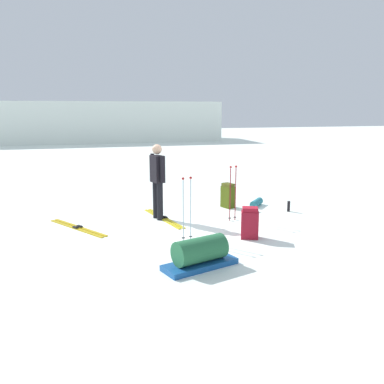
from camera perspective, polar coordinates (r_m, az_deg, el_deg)
The scene contains 12 objects.
ground_plane at distance 8.89m, azimuth 0.00°, elevation -4.42°, with size 80.00×80.00×0.00m, color white.
distant_snow_ridge at distance 31.75m, azimuth -14.34°, elevation 9.61°, with size 19.34×5.00×2.95m, color white.
skier_standing at distance 9.06m, azimuth -4.90°, elevation 2.04°, with size 0.31×0.55×1.70m.
ski_pair_near at distance 8.85m, azimuth -15.86°, elevation -4.88°, with size 1.16×1.63×0.05m.
ski_pair_far at distance 9.25m, azimuth -4.07°, elevation -3.72°, with size 0.60×1.83×0.05m.
backpack_large_dark at distance 7.89m, azimuth 8.16°, elevation -4.38°, with size 0.40×0.35×0.61m.
backpack_bright at distance 10.24m, azimuth 5.10°, elevation -0.53°, with size 0.32×0.39×0.62m.
ski_poles_planted_near at distance 7.59m, azimuth -0.72°, elevation -1.89°, with size 0.23×0.12×1.23m.
ski_poles_planted_far at distance 9.00m, azimuth 5.80°, elevation 0.26°, with size 0.21×0.11×1.24m.
gear_sled at distance 6.45m, azimuth 1.13°, elevation -8.71°, with size 1.30×0.80×0.49m.
sleeping_mat_rolled at distance 10.52m, azimuth 9.09°, elevation -1.51°, with size 0.18×0.18×0.55m, color teal.
thermos_bottle at distance 10.12m, azimuth 13.50°, elevation -1.98°, with size 0.07×0.07×0.26m, color black.
Camera 1 is at (-2.28, -8.23, 2.48)m, focal length 37.74 mm.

